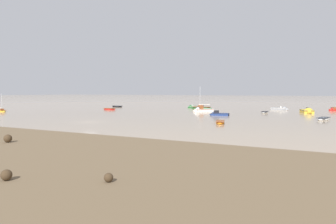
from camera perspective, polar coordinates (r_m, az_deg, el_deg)
The scene contains 17 objects.
ground_plane at distance 57.92m, azimuth -14.07°, elevation -1.77°, with size 800.00×800.00×0.00m, color tan.
tidal_rock_near at distance 21.27m, azimuth -27.17°, elevation -10.09°, with size 0.66×0.66×0.66m, color #402F1E.
tidal_rock_left at distance 36.69m, azimuth -26.95°, elevation -4.28°, with size 0.83×0.83×0.83m, color #402F1E.
tidal_rock_right at distance 19.00m, azimuth -10.70°, elevation -11.56°, with size 0.54×0.54×0.54m, color #402F1E.
motorboat_moored_0 at distance 98.76m, azimuth 19.82°, elevation 0.48°, with size 5.49×3.31×1.78m.
rowboat_moored_0 at distance 95.59m, azimuth -10.54°, elevation 0.51°, with size 4.49×1.84×0.69m.
rowboat_moored_1 at distance 112.41m, azimuth -9.15°, elevation 0.98°, with size 4.08×1.45×0.64m.
sailboat_moored_0 at distance 96.01m, azimuth -27.88°, elevation 0.18°, with size 4.87×2.66×5.21m.
motorboat_moored_1 at distance 72.31m, azimuth 8.88°, elevation -0.43°, with size 4.63×1.97×1.71m.
motorboat_moored_2 at distance 101.05m, azimuth 27.77°, elevation 0.34°, with size 3.95×3.90×1.57m.
rowboat_moored_2 at distance 83.25m, azimuth 17.09°, elevation -0.07°, with size 1.42×3.87×0.60m.
rowboat_moored_3 at distance 66.93m, azimuth 26.25°, elevation -1.15°, with size 2.61×4.80×0.72m.
motorboat_moored_3 at distance 86.58m, azimuth 23.91°, elevation 0.01°, with size 4.04×7.00×2.28m.
rowboat_moored_4 at distance 54.32m, azimuth 9.41°, elevation -1.87°, with size 2.46×4.29×0.64m.
motorboat_moored_4 at distance 106.01m, azimuth 4.40°, elevation 0.88°, with size 3.14×4.87×1.58m.
sailboat_moored_1 at distance 98.59m, azimuth 6.12°, elevation 0.72°, with size 6.60×2.38×7.27m.
motorboat_moored_5 at distance 85.42m, azimuth 5.96°, elevation 0.28°, with size 5.22×5.98×2.26m.
Camera 1 is at (38.31, -43.10, 5.40)m, focal length 33.74 mm.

